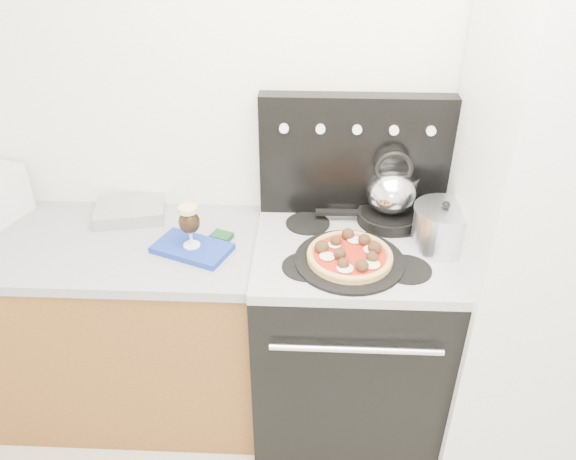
# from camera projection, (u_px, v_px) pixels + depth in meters

# --- Properties ---
(room_shell) EXTENTS (3.52, 3.01, 2.52)m
(room_shell) POSITION_uv_depth(u_px,v_px,m) (349.00, 343.00, 1.23)
(room_shell) COLOR beige
(room_shell) RESTS_ON ground
(base_cabinet) EXTENTS (1.45, 0.60, 0.86)m
(base_cabinet) POSITION_uv_depth(u_px,v_px,m) (96.00, 328.00, 2.48)
(base_cabinet) COLOR brown
(base_cabinet) RESTS_ON ground
(countertop) EXTENTS (1.48, 0.63, 0.04)m
(countertop) POSITION_uv_depth(u_px,v_px,m) (75.00, 243.00, 2.23)
(countertop) COLOR #9798A1
(countertop) RESTS_ON base_cabinet
(stove_body) EXTENTS (0.76, 0.65, 0.88)m
(stove_body) POSITION_uv_depth(u_px,v_px,m) (347.00, 338.00, 2.41)
(stove_body) COLOR black
(stove_body) RESTS_ON ground
(cooktop) EXTENTS (0.76, 0.65, 0.04)m
(cooktop) POSITION_uv_depth(u_px,v_px,m) (354.00, 250.00, 2.16)
(cooktop) COLOR #ADADB2
(cooktop) RESTS_ON stove_body
(backguard) EXTENTS (0.76, 0.08, 0.50)m
(backguard) POSITION_uv_depth(u_px,v_px,m) (354.00, 156.00, 2.25)
(backguard) COLOR black
(backguard) RESTS_ON cooktop
(fridge) EXTENTS (0.64, 0.68, 1.90)m
(fridge) POSITION_uv_depth(u_px,v_px,m) (544.00, 247.00, 2.09)
(fridge) COLOR silver
(fridge) RESTS_ON ground
(foil_sheet) EXTENTS (0.32, 0.26, 0.06)m
(foil_sheet) POSITION_uv_depth(u_px,v_px,m) (131.00, 211.00, 2.36)
(foil_sheet) COLOR silver
(foil_sheet) RESTS_ON countertop
(oven_mitt) EXTENTS (0.33, 0.26, 0.02)m
(oven_mitt) POSITION_uv_depth(u_px,v_px,m) (192.00, 248.00, 2.15)
(oven_mitt) COLOR #183198
(oven_mitt) RESTS_ON countertop
(beer_glass) EXTENTS (0.09, 0.09, 0.17)m
(beer_glass) POSITION_uv_depth(u_px,v_px,m) (190.00, 226.00, 2.09)
(beer_glass) COLOR black
(beer_glass) RESTS_ON oven_mitt
(pizza_pan) EXTENTS (0.46, 0.46, 0.01)m
(pizza_pan) POSITION_uv_depth(u_px,v_px,m) (349.00, 261.00, 2.05)
(pizza_pan) COLOR black
(pizza_pan) RESTS_ON cooktop
(pizza) EXTENTS (0.36, 0.36, 0.04)m
(pizza) POSITION_uv_depth(u_px,v_px,m) (350.00, 254.00, 2.04)
(pizza) COLOR #E7984E
(pizza) RESTS_ON pizza_pan
(skillet) EXTENTS (0.26, 0.26, 0.05)m
(skillet) POSITION_uv_depth(u_px,v_px,m) (388.00, 217.00, 2.29)
(skillet) COLOR black
(skillet) RESTS_ON cooktop
(tea_kettle) EXTENTS (0.25, 0.25, 0.22)m
(tea_kettle) POSITION_uv_depth(u_px,v_px,m) (392.00, 188.00, 2.22)
(tea_kettle) COLOR silver
(tea_kettle) RESTS_ON skillet
(stock_pot) EXTENTS (0.26, 0.26, 0.16)m
(stock_pot) POSITION_uv_depth(u_px,v_px,m) (442.00, 229.00, 2.10)
(stock_pot) COLOR silver
(stock_pot) RESTS_ON cooktop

